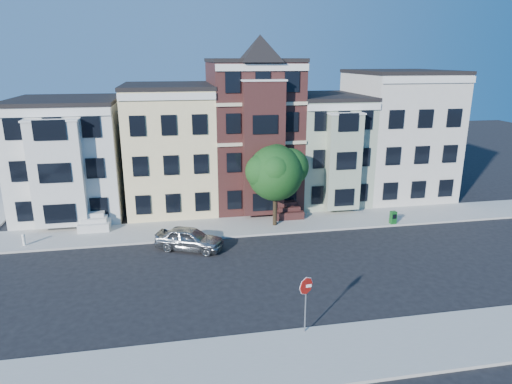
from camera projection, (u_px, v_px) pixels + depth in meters
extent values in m
plane|color=black|center=(295.00, 272.00, 27.32)|extent=(120.00, 120.00, 0.00)
cube|color=#9E9B93|center=(267.00, 225.00, 34.84)|extent=(60.00, 4.00, 0.15)
cube|color=#9E9B93|center=(344.00, 352.00, 19.75)|extent=(60.00, 4.00, 0.15)
cube|color=silver|center=(71.00, 158.00, 37.07)|extent=(8.00, 9.00, 9.00)
cube|color=beige|center=(170.00, 149.00, 38.34)|extent=(7.00, 9.00, 10.00)
cube|color=#381A18|center=(252.00, 134.00, 39.30)|extent=(7.00, 9.00, 12.00)
cube|color=#93A087|center=(323.00, 149.00, 40.87)|extent=(6.00, 9.00, 9.00)
cube|color=beige|center=(397.00, 135.00, 41.82)|extent=(8.00, 9.00, 11.00)
imported|color=gray|center=(189.00, 239.00, 30.31)|extent=(4.89, 3.52, 1.55)
cube|color=#145E1F|center=(393.00, 217.00, 34.75)|extent=(0.46, 0.41, 0.96)
cylinder|color=silver|center=(24.00, 241.00, 30.71)|extent=(0.29, 0.29, 0.66)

